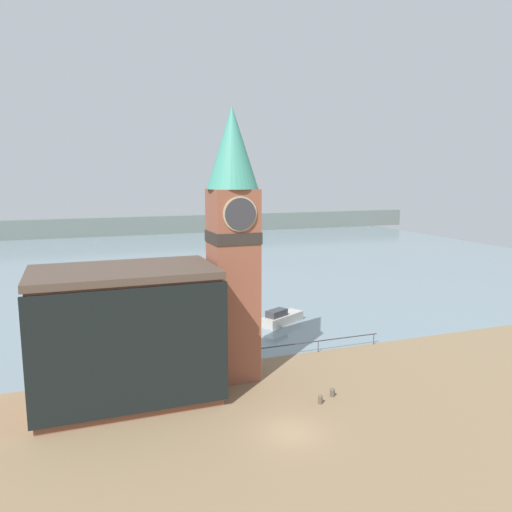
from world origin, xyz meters
name	(u,v)px	position (x,y,z in m)	size (l,w,h in m)	color
ground_plane	(291,432)	(0.00, 0.00, 0.00)	(160.00, 160.00, 0.00)	#846B4C
water	(139,258)	(0.00, 72.67, 0.00)	(160.00, 120.00, 0.00)	gray
far_shoreline	(119,226)	(0.00, 112.67, 2.50)	(180.00, 3.00, 5.00)	slate
pier_railing	(318,342)	(8.41, 12.42, 0.97)	(12.55, 0.08, 1.09)	#333338
clock_tower	(233,238)	(-0.58, 9.81, 11.29)	(3.97, 3.97, 21.23)	brown
pier_building	(126,334)	(-9.05, 8.62, 4.84)	(12.89, 7.73, 9.65)	brown
boat_near	(281,318)	(8.77, 21.88, 0.65)	(5.67, 4.17, 1.71)	#B7B2A8
mooring_bollard_near	(332,392)	(5.05, 3.70, 0.34)	(0.36, 0.36, 0.65)	brown
mooring_bollard_far	(320,399)	(3.65, 2.95, 0.36)	(0.34, 0.34, 0.68)	brown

